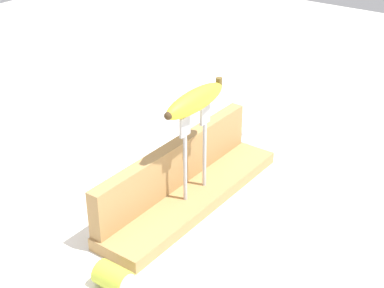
# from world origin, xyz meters

# --- Properties ---
(ground_plane) EXTENTS (3.00, 3.00, 0.00)m
(ground_plane) POSITION_xyz_m (0.00, 0.00, 0.00)
(ground_plane) COLOR white
(wooden_board) EXTENTS (0.44, 0.11, 0.02)m
(wooden_board) POSITION_xyz_m (0.00, 0.00, 0.01)
(wooden_board) COLOR #A87F4C
(wooden_board) RESTS_ON ground
(board_backstop) EXTENTS (0.43, 0.03, 0.09)m
(board_backstop) POSITION_xyz_m (0.00, 0.04, 0.07)
(board_backstop) COLOR #A87F4C
(board_backstop) RESTS_ON wooden_board
(fork_stand_center) EXTENTS (0.09, 0.01, 0.17)m
(fork_stand_center) POSITION_xyz_m (0.00, -0.01, 0.12)
(fork_stand_center) COLOR #B2B2B7
(fork_stand_center) RESTS_ON wooden_board
(banana_raised_center) EXTENTS (0.16, 0.04, 0.04)m
(banana_raised_center) POSITION_xyz_m (-0.00, -0.01, 0.21)
(banana_raised_center) COLOR yellow
(banana_raised_center) RESTS_ON fork_stand_center
(fork_fallen_near) EXTENTS (0.15, 0.14, 0.01)m
(fork_fallen_near) POSITION_xyz_m (0.31, 0.08, 0.00)
(fork_fallen_near) COLOR #B2B2B7
(fork_fallen_near) RESTS_ON ground
(banana_chunk_near) EXTENTS (0.04, 0.06, 0.04)m
(banana_chunk_near) POSITION_xyz_m (-0.26, -0.05, 0.02)
(banana_chunk_near) COLOR #B2C138
(banana_chunk_near) RESTS_ON ground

